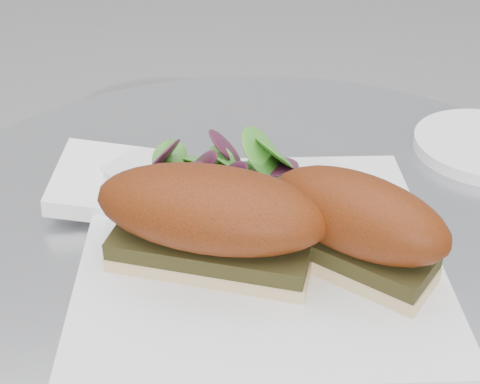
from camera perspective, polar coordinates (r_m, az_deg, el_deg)
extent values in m
cylinder|color=#B7BABE|center=(0.58, 2.07, -5.08)|extent=(0.70, 0.70, 0.02)
cube|color=white|center=(0.55, 1.63, -5.40)|extent=(0.29, 0.29, 0.02)
cube|color=tan|center=(0.52, -2.37, -5.43)|extent=(0.17, 0.10, 0.01)
cube|color=black|center=(0.51, -2.41, -4.25)|extent=(0.16, 0.11, 0.01)
ellipsoid|color=#631D09|center=(0.50, -2.49, -1.42)|extent=(0.19, 0.13, 0.06)
cube|color=tan|center=(0.52, 9.58, -5.87)|extent=(0.13, 0.12, 0.01)
cube|color=black|center=(0.51, 9.72, -4.70)|extent=(0.13, 0.12, 0.01)
ellipsoid|color=#631D09|center=(0.50, 10.05, -1.89)|extent=(0.15, 0.14, 0.06)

